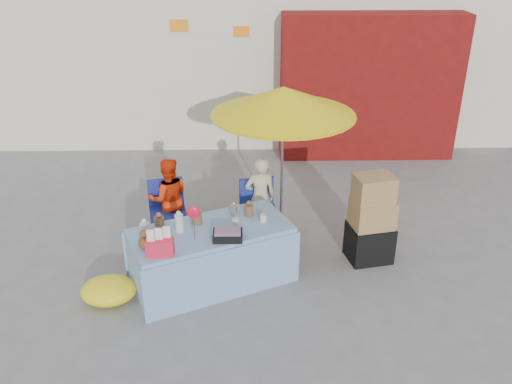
{
  "coord_description": "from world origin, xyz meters",
  "views": [
    {
      "loc": [
        -0.03,
        -5.34,
        3.94
      ],
      "look_at": [
        0.08,
        0.6,
        1.0
      ],
      "focal_mm": 38.0,
      "sensor_mm": 36.0,
      "label": 1
    }
  ],
  "objects_px": {
    "market_table": "(211,255)",
    "chair_left": "(169,224)",
    "vendor_beige": "(260,197)",
    "box_stack": "(371,222)",
    "vendor_orange": "(169,198)",
    "umbrella": "(283,102)",
    "chair_right": "(260,223)"
  },
  "relations": [
    {
      "from": "chair_right",
      "to": "vendor_beige",
      "type": "height_order",
      "value": "vendor_beige"
    },
    {
      "from": "chair_left",
      "to": "vendor_beige",
      "type": "xyz_separation_m",
      "value": [
        1.25,
        0.13,
        0.33
      ]
    },
    {
      "from": "vendor_orange",
      "to": "vendor_beige",
      "type": "relative_size",
      "value": 0.99
    },
    {
      "from": "market_table",
      "to": "umbrella",
      "type": "relative_size",
      "value": 1.01
    },
    {
      "from": "vendor_orange",
      "to": "chair_left",
      "type": "bearing_deg",
      "value": 75.75
    },
    {
      "from": "chair_right",
      "to": "vendor_beige",
      "type": "bearing_deg",
      "value": 75.75
    },
    {
      "from": "vendor_beige",
      "to": "umbrella",
      "type": "relative_size",
      "value": 0.56
    },
    {
      "from": "vendor_orange",
      "to": "umbrella",
      "type": "height_order",
      "value": "umbrella"
    },
    {
      "from": "chair_right",
      "to": "vendor_orange",
      "type": "relative_size",
      "value": 0.73
    },
    {
      "from": "market_table",
      "to": "vendor_beige",
      "type": "relative_size",
      "value": 1.8
    },
    {
      "from": "chair_left",
      "to": "box_stack",
      "type": "xyz_separation_m",
      "value": [
        2.65,
        -0.51,
        0.3
      ]
    },
    {
      "from": "box_stack",
      "to": "chair_right",
      "type": "bearing_deg",
      "value": 159.98
    },
    {
      "from": "vendor_orange",
      "to": "box_stack",
      "type": "xyz_separation_m",
      "value": [
        2.65,
        -0.65,
        -0.03
      ]
    },
    {
      "from": "chair_right",
      "to": "market_table",
      "type": "bearing_deg",
      "value": -134.96
    },
    {
      "from": "vendor_orange",
      "to": "box_stack",
      "type": "bearing_deg",
      "value": 153.54
    },
    {
      "from": "umbrella",
      "to": "market_table",
      "type": "bearing_deg",
      "value": -126.07
    },
    {
      "from": "umbrella",
      "to": "box_stack",
      "type": "height_order",
      "value": "umbrella"
    },
    {
      "from": "market_table",
      "to": "chair_left",
      "type": "xyz_separation_m",
      "value": [
        -0.64,
        0.97,
        -0.12
      ]
    },
    {
      "from": "chair_right",
      "to": "umbrella",
      "type": "height_order",
      "value": "umbrella"
    },
    {
      "from": "market_table",
      "to": "chair_right",
      "type": "xyz_separation_m",
      "value": [
        0.61,
        0.97,
        -0.12
      ]
    },
    {
      "from": "vendor_orange",
      "to": "umbrella",
      "type": "relative_size",
      "value": 0.56
    },
    {
      "from": "chair_left",
      "to": "box_stack",
      "type": "distance_m",
      "value": 2.72
    },
    {
      "from": "market_table",
      "to": "chair_left",
      "type": "relative_size",
      "value": 2.49
    },
    {
      "from": "vendor_beige",
      "to": "box_stack",
      "type": "relative_size",
      "value": 0.98
    },
    {
      "from": "vendor_beige",
      "to": "market_table",
      "type": "bearing_deg",
      "value": 48.14
    },
    {
      "from": "chair_right",
      "to": "vendor_orange",
      "type": "bearing_deg",
      "value": 161.07
    },
    {
      "from": "chair_left",
      "to": "box_stack",
      "type": "height_order",
      "value": "box_stack"
    },
    {
      "from": "vendor_orange",
      "to": "market_table",
      "type": "bearing_deg",
      "value": 106.94
    },
    {
      "from": "vendor_orange",
      "to": "vendor_beige",
      "type": "distance_m",
      "value": 1.25
    },
    {
      "from": "chair_left",
      "to": "vendor_orange",
      "type": "relative_size",
      "value": 0.73
    },
    {
      "from": "chair_right",
      "to": "vendor_orange",
      "type": "height_order",
      "value": "vendor_orange"
    },
    {
      "from": "vendor_beige",
      "to": "box_stack",
      "type": "xyz_separation_m",
      "value": [
        1.4,
        -0.65,
        -0.04
      ]
    }
  ]
}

